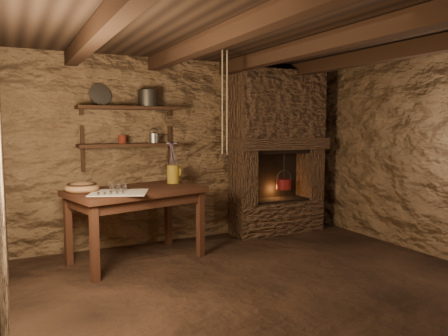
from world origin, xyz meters
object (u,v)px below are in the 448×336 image
red_pot (284,183)px  stoneware_jug (173,165)px  wooden_bowl (82,188)px  iron_stockpot (148,99)px  work_table (136,222)px

red_pot → stoneware_jug: bearing=-175.3°
wooden_bowl → iron_stockpot: (0.89, 0.49, 0.99)m
stoneware_jug → iron_stockpot: (-0.23, 0.26, 0.81)m
work_table → iron_stockpot: (0.31, 0.50, 1.41)m
stoneware_jug → iron_stockpot: 0.88m
work_table → stoneware_jug: 0.84m
work_table → stoneware_jug: (0.54, 0.24, 0.60)m
stoneware_jug → red_pot: stoneware_jug is taller
red_pot → wooden_bowl: bearing=-172.6°
work_table → red_pot: bearing=-4.4°
work_table → iron_stockpot: iron_stockpot is taller
work_table → red_pot: (2.27, 0.38, 0.26)m
wooden_bowl → red_pot: bearing=7.4°
iron_stockpot → stoneware_jug: bearing=-49.1°
stoneware_jug → wooden_bowl: stoneware_jug is taller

